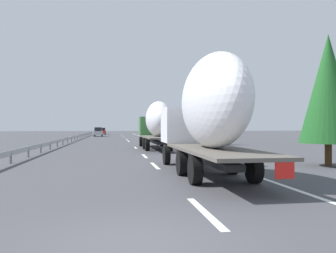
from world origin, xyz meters
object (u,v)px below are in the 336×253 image
(car_silver_hatch, at_px, (98,132))
(car_red_compact, at_px, (102,131))
(road_sign, at_px, (166,126))
(truck_lead, at_px, (157,123))
(truck_trailing, at_px, (207,111))

(car_silver_hatch, xyz_separation_m, car_red_compact, (19.43, -0.22, -0.05))
(road_sign, bearing_deg, truck_lead, 168.20)
(truck_lead, relative_size, car_silver_hatch, 3.00)
(truck_trailing, bearing_deg, car_red_compact, 4.86)
(truck_lead, xyz_separation_m, road_sign, (14.84, -3.10, -0.20))
(truck_lead, xyz_separation_m, truck_trailing, (-17.60, 0.00, 0.31))
(truck_lead, height_order, road_sign, truck_lead)
(truck_trailing, relative_size, road_sign, 3.77)
(car_red_compact, distance_m, road_sign, 49.69)
(car_red_compact, relative_size, road_sign, 1.38)
(car_red_compact, xyz_separation_m, road_sign, (-48.66, -10.00, 1.32))
(car_red_compact, bearing_deg, truck_lead, -173.80)
(truck_lead, bearing_deg, truck_trailing, 180.00)
(truck_lead, relative_size, road_sign, 3.91)
(truck_trailing, height_order, car_red_compact, truck_trailing)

